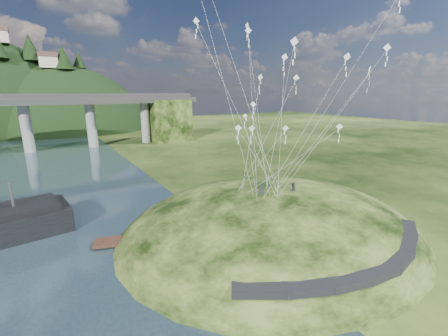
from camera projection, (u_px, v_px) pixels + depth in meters
ground at (221, 257)px, 28.87m from camera, size 320.00×320.00×0.00m
grass_hill at (271, 241)px, 34.93m from camera, size 36.00×32.00×13.00m
footpath at (362, 263)px, 24.06m from camera, size 22.29×5.84×0.83m
wooden_dock at (155, 237)px, 31.96m from camera, size 12.32×5.54×0.88m
kite_flyers at (280, 184)px, 32.14m from camera, size 4.57×1.45×1.98m
kite_swarm at (284, 66)px, 32.08m from camera, size 16.69×17.92×18.15m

